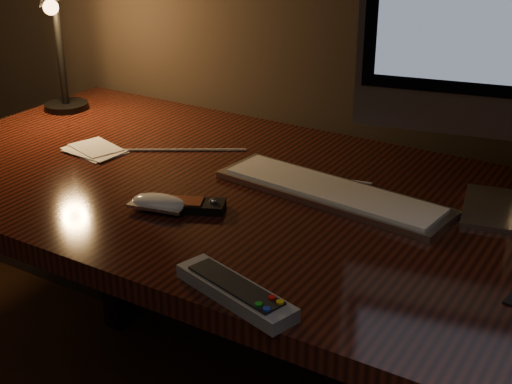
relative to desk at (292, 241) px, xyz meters
The scene contains 8 objects.
desk is the anchor object (origin of this frame).
keyboard 0.17m from the desk, 12.42° to the right, with size 0.45×0.13×0.02m, color silver.
mouse 0.31m from the desk, 121.61° to the right, with size 0.10×0.05×0.02m, color white.
media_remote 0.27m from the desk, 116.08° to the right, with size 0.14×0.10×0.02m.
tv_remote 0.45m from the desk, 72.22° to the right, with size 0.21×0.11×0.03m.
papers 0.47m from the desk, behind, with size 0.13×0.09×0.01m, color white.
desk_lamp 0.79m from the desk, behind, with size 0.17×0.19×0.37m.
cable 0.20m from the desk, behind, with size 0.00×0.00×0.57m, color white.
Camera 1 is at (0.60, 0.81, 1.30)m, focal length 50.00 mm.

